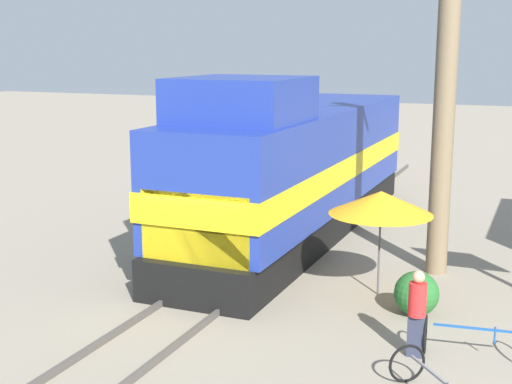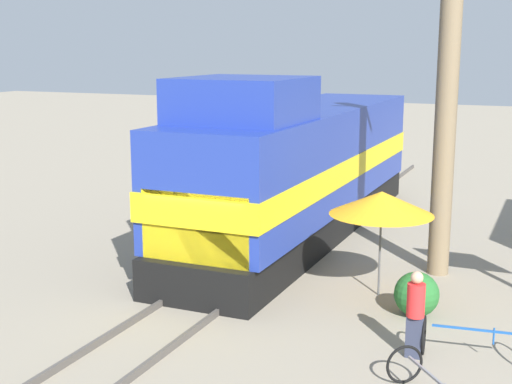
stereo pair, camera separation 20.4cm
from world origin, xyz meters
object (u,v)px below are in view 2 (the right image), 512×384
object	(u,v)px
person_bystander	(415,311)
bicycle	(475,340)
vendor_umbrella	(382,203)
utility_pole	(446,107)
locomotive	(297,169)

from	to	relation	value
person_bystander	bicycle	bearing A→B (deg)	17.18
vendor_umbrella	utility_pole	bearing A→B (deg)	66.14
bicycle	locomotive	bearing A→B (deg)	34.56
locomotive	bicycle	size ratio (longest dim) A/B	7.32
vendor_umbrella	locomotive	bearing A→B (deg)	131.11
utility_pole	person_bystander	world-z (taller)	utility_pole
vendor_umbrella	bicycle	bearing A→B (deg)	-47.79
locomotive	utility_pole	distance (m)	5.45
person_bystander	bicycle	xyz separation A→B (m)	(1.07, 0.33, -0.53)
locomotive	person_bystander	xyz separation A→B (m)	(5.08, -7.27, -1.21)
locomotive	person_bystander	distance (m)	8.95
locomotive	person_bystander	bearing A→B (deg)	-55.06
person_bystander	bicycle	distance (m)	1.24
locomotive	bicycle	xyz separation A→B (m)	(6.15, -6.94, -1.74)
vendor_umbrella	bicycle	world-z (taller)	vendor_umbrella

